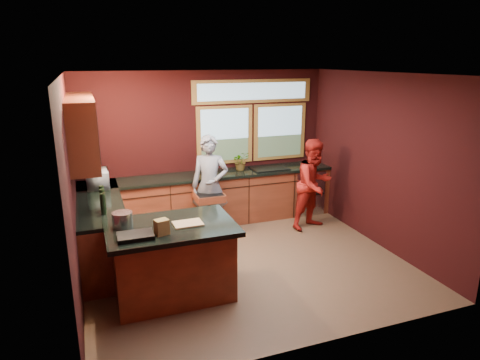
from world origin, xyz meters
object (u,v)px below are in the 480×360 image
cutting_board (188,224)px  stock_pot (122,219)px  island (172,260)px  person_grey (210,186)px  person_red (314,184)px

cutting_board → stock_pot: bearing=165.1°
stock_pot → island: bearing=-15.3°
person_grey → person_red: 1.81m
person_red → person_grey: bearing=151.7°
person_grey → cutting_board: bearing=-89.8°
person_red → stock_pot: 3.56m
cutting_board → person_grey: bearing=66.0°
person_red → stock_pot: person_red is taller
person_grey → person_red: bearing=12.6°
person_grey → stock_pot: (-1.55, -1.60, 0.19)m
island → stock_pot: stock_pot is taller
island → cutting_board: 0.52m
island → stock_pot: 0.80m
person_red → stock_pot: size_ratio=6.61×
island → person_grey: (1.00, 1.75, 0.37)m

